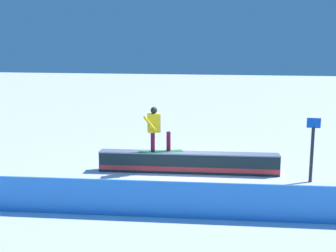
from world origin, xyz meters
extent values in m
plane|color=white|center=(0.00, 0.00, 0.00)|extent=(120.00, 120.00, 0.00)
cube|color=black|center=(0.00, 0.00, 0.33)|extent=(5.94, 1.08, 0.65)
cube|color=red|center=(0.00, 0.00, 0.16)|extent=(5.95, 1.09, 0.16)
cube|color=#898BA1|center=(0.00, 0.00, 0.67)|extent=(5.95, 1.14, 0.04)
cube|color=#2D944D|center=(0.90, 0.10, 0.70)|extent=(1.46, 0.84, 0.01)
cylinder|color=maroon|center=(1.15, 0.21, 1.03)|extent=(0.18, 0.18, 0.65)
cylinder|color=maroon|center=(0.66, 0.00, 1.03)|extent=(0.18, 0.18, 0.65)
cube|color=yellow|center=(1.11, 0.19, 1.67)|extent=(0.46, 0.38, 0.62)
sphere|color=black|center=(1.11, 0.19, 2.09)|extent=(0.22, 0.22, 0.22)
cylinder|color=yellow|center=(1.21, 0.41, 1.70)|extent=(0.41, 0.24, 0.49)
cylinder|color=yellow|center=(1.08, 0.00, 1.70)|extent=(0.28, 0.19, 0.55)
cube|color=#2E7EE0|center=(0.00, 3.86, 0.45)|extent=(13.48, 1.59, 0.91)
cylinder|color=#262628|center=(-3.85, 0.19, 0.85)|extent=(0.10, 0.10, 1.70)
cube|color=blue|center=(-3.85, 0.19, 1.85)|extent=(0.40, 0.04, 0.30)
camera|label=1|loc=(-2.16, 13.13, 3.95)|focal=44.34mm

